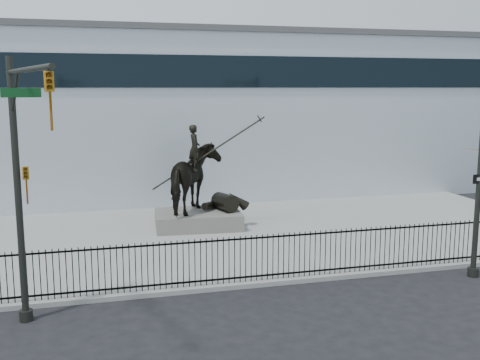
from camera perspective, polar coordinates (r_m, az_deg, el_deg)
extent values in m
plane|color=black|center=(17.12, 3.57, -11.93)|extent=(120.00, 120.00, 0.00)
cube|color=gray|center=(23.51, -1.84, -5.75)|extent=(30.00, 12.00, 0.15)
cube|color=silver|center=(35.53, -6.64, 6.58)|extent=(44.00, 14.00, 9.00)
cube|color=black|center=(18.14, 2.31, -9.67)|extent=(22.00, 0.05, 0.05)
cube|color=black|center=(17.77, 2.34, -5.85)|extent=(22.00, 0.05, 0.05)
cube|color=black|center=(17.95, 2.33, -7.86)|extent=(22.00, 0.03, 1.50)
cube|color=#54534D|center=(24.74, -4.29, -4.00)|extent=(3.87, 2.81, 0.69)
imported|color=black|center=(24.38, -4.34, 0.14)|extent=(2.71, 3.10, 2.93)
imported|color=black|center=(24.19, -4.66, 3.27)|extent=(0.53, 0.76, 1.98)
cylinder|color=black|center=(24.28, -3.43, 2.59)|extent=(4.71, 0.44, 2.98)
cylinder|color=black|center=(16.59, -20.91, -12.72)|extent=(0.36, 0.36, 0.30)
cylinder|color=black|center=(15.68, -21.63, -1.27)|extent=(0.18, 0.18, 7.00)
cylinder|color=black|center=(13.26, -20.89, 10.42)|extent=(1.47, 4.84, 0.12)
imported|color=#BF7B15|center=(11.09, -18.71, 7.59)|extent=(0.18, 0.22, 1.10)
imported|color=#BF7B15|center=(15.62, -20.87, -0.52)|extent=(0.16, 0.20, 1.00)
cube|color=#0C3F19|center=(14.20, -21.36, 8.26)|extent=(0.90, 0.03, 0.22)
cylinder|color=black|center=(20.44, 22.58, -8.63)|extent=(0.36, 0.36, 0.30)
cylinder|color=black|center=(19.70, 23.19, 0.70)|extent=(0.18, 0.18, 7.00)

